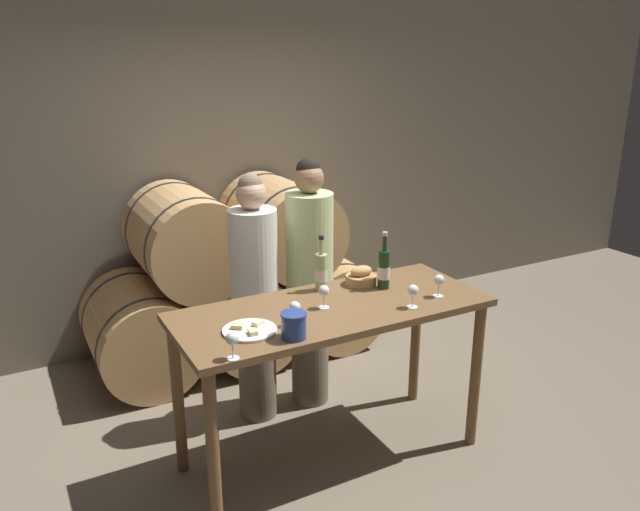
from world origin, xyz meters
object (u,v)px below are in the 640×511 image
wine_glass_far_left (232,340)px  wine_glass_left (295,308)px  wine_glass_center (324,292)px  person_right (310,282)px  wine_bottle_white (321,271)px  blue_crock (294,324)px  cheese_plate (250,330)px  tasting_table (332,328)px  wine_glass_right (413,291)px  person_left (255,297)px  bread_basket (361,277)px  wine_bottle_red (384,269)px  wine_glass_far_right (439,281)px

wine_glass_far_left → wine_glass_left: same height
wine_glass_center → wine_glass_left: bearing=-151.6°
person_right → wine_bottle_white: 0.45m
blue_crock → cheese_plate: bearing=134.5°
tasting_table → wine_glass_right: size_ratio=13.34×
person_left → wine_glass_far_left: bearing=-117.7°
tasting_table → person_right: (0.18, 0.62, 0.03)m
bread_basket → cheese_plate: (-0.84, -0.30, -0.04)m
wine_glass_right → blue_crock: bearing=-177.3°
tasting_table → wine_bottle_red: bearing=13.7°
blue_crock → wine_glass_right: bearing=2.7°
wine_glass_far_left → wine_glass_center: same height
wine_bottle_red → cheese_plate: bearing=-168.4°
wine_glass_far_right → wine_glass_right: bearing=-164.9°
wine_glass_left → wine_glass_far_right: (0.89, -0.03, 0.00)m
cheese_plate → wine_bottle_white: bearing=29.8°
cheese_plate → wine_glass_right: bearing=-8.3°
blue_crock → wine_glass_right: same height
tasting_table → wine_glass_far_right: wine_glass_far_right is taller
bread_basket → wine_glass_left: 0.70m
person_left → cheese_plate: 0.80m
wine_glass_center → wine_glass_right: size_ratio=1.00×
blue_crock → wine_bottle_red: bearing=25.0°
tasting_table → bread_basket: bearing=33.6°
wine_bottle_red → blue_crock: wine_bottle_red is taller
person_right → cheese_plate: person_right is taller
person_left → wine_glass_center: 0.68m
person_right → wine_bottle_white: person_right is taller
blue_crock → wine_glass_left: 0.15m
bread_basket → cheese_plate: 0.89m
blue_crock → wine_glass_right: (0.73, 0.04, 0.02)m
blue_crock → wine_glass_center: 0.40m
person_right → bread_basket: size_ratio=8.94×
wine_glass_far_left → wine_glass_center: size_ratio=1.00×
wine_glass_right → wine_glass_far_right: (0.23, 0.06, 0.00)m
wine_bottle_white → wine_glass_right: bearing=-56.5°
tasting_table → person_left: size_ratio=1.09×
wine_glass_right → wine_glass_far_left: bearing=-174.7°
person_right → wine_bottle_red: 0.61m
person_right → wine_glass_far_left: (-0.88, -0.95, 0.19)m
wine_glass_right → bread_basket: bearing=97.7°
wine_glass_right → wine_bottle_red: bearing=85.2°
blue_crock → wine_glass_far_left: bearing=-169.1°
wine_glass_far_left → bread_basket: bearing=27.7°
wine_glass_far_right → person_left: bearing=135.5°
wine_bottle_red → wine_glass_center: size_ratio=2.62×
wine_glass_far_left → wine_bottle_white: bearing=36.7°
wine_bottle_white → wine_glass_far_right: 0.67m
bread_basket → wine_glass_far_left: (-1.01, -0.53, 0.05)m
person_right → wine_glass_far_right: bearing=-62.2°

